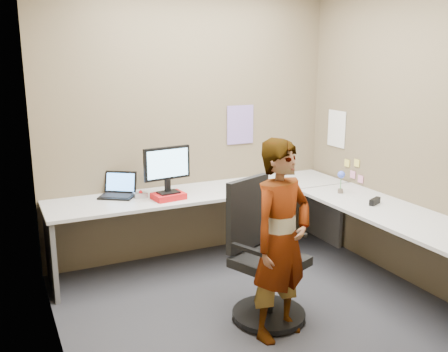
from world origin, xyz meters
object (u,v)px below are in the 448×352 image
office_chair (263,264)px  person (281,241)px  desk (274,216)px  monitor (167,166)px

office_chair → person: 0.40m
desk → monitor: bearing=149.9°
desk → person: size_ratio=2.04×
desk → person: (-0.46, -0.86, 0.14)m
office_chair → monitor: bearing=87.2°
monitor → desk: bearing=-37.5°
monitor → person: size_ratio=0.31×
desk → office_chair: size_ratio=2.77×
monitor → person: (0.38, -1.35, -0.31)m
monitor → person: person is taller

